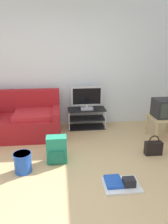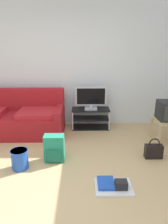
{
  "view_description": "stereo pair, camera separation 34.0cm",
  "coord_description": "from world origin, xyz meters",
  "px_view_note": "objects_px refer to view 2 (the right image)",
  "views": [
    {
      "loc": [
        0.04,
        -2.32,
        1.84
      ],
      "look_at": [
        0.43,
        1.19,
        0.68
      ],
      "focal_mm": 34.19,
      "sensor_mm": 36.0,
      "label": 1
    },
    {
      "loc": [
        0.38,
        -2.34,
        1.84
      ],
      "look_at": [
        0.43,
        1.19,
        0.68
      ],
      "focal_mm": 34.19,
      "sensor_mm": 36.0,
      "label": 2
    }
  ],
  "objects_px": {
    "handbag": "(154,151)",
    "tv_stand": "(91,118)",
    "cleaning_bucket": "(20,159)",
    "couch": "(13,118)",
    "flat_tv": "(91,98)",
    "side_table": "(168,123)",
    "backpack": "(54,148)",
    "floor_tray": "(113,185)"
  },
  "relations": [
    {
      "from": "floor_tray",
      "to": "handbag",
      "type": "bearing_deg",
      "value": 44.66
    },
    {
      "from": "handbag",
      "to": "cleaning_bucket",
      "type": "distance_m",
      "value": 2.15
    },
    {
      "from": "handbag",
      "to": "cleaning_bucket",
      "type": "height_order",
      "value": "handbag"
    },
    {
      "from": "flat_tv",
      "to": "cleaning_bucket",
      "type": "xyz_separation_m",
      "value": [
        -1.14,
        -1.6,
        -0.52
      ]
    },
    {
      "from": "floor_tray",
      "to": "side_table",
      "type": "bearing_deg",
      "value": 48.7
    },
    {
      "from": "couch",
      "to": "backpack",
      "type": "bearing_deg",
      "value": -49.06
    },
    {
      "from": "tv_stand",
      "to": "flat_tv",
      "type": "distance_m",
      "value": 0.47
    },
    {
      "from": "side_table",
      "to": "backpack",
      "type": "xyz_separation_m",
      "value": [
        -2.09,
        -0.69,
        -0.16
      ]
    },
    {
      "from": "side_table",
      "to": "cleaning_bucket",
      "type": "relative_size",
      "value": 1.69
    },
    {
      "from": "flat_tv",
      "to": "handbag",
      "type": "relative_size",
      "value": 1.88
    },
    {
      "from": "tv_stand",
      "to": "handbag",
      "type": "bearing_deg",
      "value": -53.63
    },
    {
      "from": "flat_tv",
      "to": "cleaning_bucket",
      "type": "bearing_deg",
      "value": -125.54
    },
    {
      "from": "backpack",
      "to": "cleaning_bucket",
      "type": "height_order",
      "value": "backpack"
    },
    {
      "from": "floor_tray",
      "to": "cleaning_bucket",
      "type": "bearing_deg",
      "value": 160.16
    },
    {
      "from": "handbag",
      "to": "backpack",
      "type": "bearing_deg",
      "value": -178.03
    },
    {
      "from": "handbag",
      "to": "flat_tv",
      "type": "bearing_deg",
      "value": 126.83
    },
    {
      "from": "backpack",
      "to": "tv_stand",
      "type": "bearing_deg",
      "value": 53.14
    },
    {
      "from": "flat_tv",
      "to": "handbag",
      "type": "xyz_separation_m",
      "value": [
        0.99,
        -1.32,
        -0.56
      ]
    },
    {
      "from": "flat_tv",
      "to": "side_table",
      "type": "xyz_separation_m",
      "value": [
        1.44,
        -0.68,
        -0.31
      ]
    },
    {
      "from": "flat_tv",
      "to": "cleaning_bucket",
      "type": "height_order",
      "value": "flat_tv"
    },
    {
      "from": "handbag",
      "to": "floor_tray",
      "type": "distance_m",
      "value": 1.1
    },
    {
      "from": "couch",
      "to": "side_table",
      "type": "relative_size",
      "value": 4.1
    },
    {
      "from": "backpack",
      "to": "cleaning_bucket",
      "type": "bearing_deg",
      "value": -167.65
    },
    {
      "from": "couch",
      "to": "handbag",
      "type": "relative_size",
      "value": 5.98
    },
    {
      "from": "side_table",
      "to": "backpack",
      "type": "bearing_deg",
      "value": -161.68
    },
    {
      "from": "tv_stand",
      "to": "cleaning_bucket",
      "type": "relative_size",
      "value": 2.72
    },
    {
      "from": "couch",
      "to": "backpack",
      "type": "distance_m",
      "value": 1.52
    },
    {
      "from": "couch",
      "to": "handbag",
      "type": "height_order",
      "value": "couch"
    },
    {
      "from": "side_table",
      "to": "floor_tray",
      "type": "distance_m",
      "value": 1.9
    },
    {
      "from": "couch",
      "to": "backpack",
      "type": "relative_size",
      "value": 4.8
    },
    {
      "from": "flat_tv",
      "to": "side_table",
      "type": "distance_m",
      "value": 1.63
    },
    {
      "from": "flat_tv",
      "to": "backpack",
      "type": "height_order",
      "value": "flat_tv"
    },
    {
      "from": "tv_stand",
      "to": "backpack",
      "type": "distance_m",
      "value": 1.54
    },
    {
      "from": "tv_stand",
      "to": "side_table",
      "type": "height_order",
      "value": "side_table"
    },
    {
      "from": "tv_stand",
      "to": "backpack",
      "type": "xyz_separation_m",
      "value": [
        -0.65,
        -1.4,
        -0.0
      ]
    },
    {
      "from": "side_table",
      "to": "handbag",
      "type": "distance_m",
      "value": 0.82
    },
    {
      "from": "couch",
      "to": "floor_tray",
      "type": "relative_size",
      "value": 4.31
    },
    {
      "from": "tv_stand",
      "to": "side_table",
      "type": "bearing_deg",
      "value": -26.05
    },
    {
      "from": "flat_tv",
      "to": "cleaning_bucket",
      "type": "relative_size",
      "value": 2.17
    },
    {
      "from": "handbag",
      "to": "tv_stand",
      "type": "bearing_deg",
      "value": 126.37
    },
    {
      "from": "tv_stand",
      "to": "couch",
      "type": "bearing_deg",
      "value": -171.38
    },
    {
      "from": "backpack",
      "to": "handbag",
      "type": "relative_size",
      "value": 1.24
    }
  ]
}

